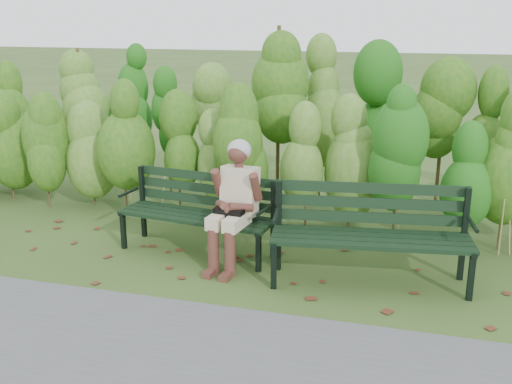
# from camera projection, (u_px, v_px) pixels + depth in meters

# --- Properties ---
(ground) EXTENTS (80.00, 80.00, 0.00)m
(ground) POSITION_uv_depth(u_px,v_px,m) (247.00, 267.00, 6.46)
(ground) COLOR #31451C
(footpath) EXTENTS (60.00, 2.50, 0.01)m
(footpath) POSITION_uv_depth(u_px,v_px,m) (163.00, 382.00, 4.42)
(footpath) COLOR #474749
(footpath) RESTS_ON ground
(hedge_band) EXTENTS (11.04, 1.67, 2.42)m
(hedge_band) POSITION_uv_depth(u_px,v_px,m) (287.00, 123.00, 7.82)
(hedge_band) COLOR #47381E
(hedge_band) RESTS_ON ground
(leaf_litter) EXTENTS (5.84, 2.22, 0.01)m
(leaf_litter) POSITION_uv_depth(u_px,v_px,m) (220.00, 266.00, 6.49)
(leaf_litter) COLOR #572A19
(leaf_litter) RESTS_ON ground
(bench_left) EXTENTS (1.84, 0.80, 0.89)m
(bench_left) POSITION_uv_depth(u_px,v_px,m) (200.00, 207.00, 6.79)
(bench_left) COLOR black
(bench_left) RESTS_ON ground
(bench_right) EXTENTS (2.03, 0.90, 0.98)m
(bench_right) POSITION_uv_depth(u_px,v_px,m) (371.00, 227.00, 6.00)
(bench_right) COLOR black
(bench_right) RESTS_ON ground
(seated_woman) EXTENTS (0.57, 0.83, 1.35)m
(seated_woman) POSITION_uv_depth(u_px,v_px,m) (234.00, 197.00, 6.37)
(seated_woman) COLOR tan
(seated_woman) RESTS_ON ground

